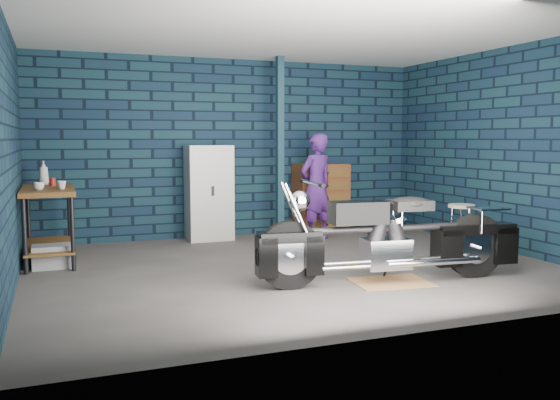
# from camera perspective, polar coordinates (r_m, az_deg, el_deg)

# --- Properties ---
(ground) EXTENTS (6.00, 6.00, 0.00)m
(ground) POSITION_cam_1_polar(r_m,az_deg,el_deg) (6.97, 1.53, -6.50)
(ground) COLOR #4C4947
(ground) RESTS_ON ground
(room_walls) EXTENTS (6.02, 5.01, 2.71)m
(room_walls) POSITION_cam_1_polar(r_m,az_deg,el_deg) (7.33, -0.11, 9.09)
(room_walls) COLOR #0F1F32
(room_walls) RESTS_ON ground
(support_post) EXTENTS (0.10, 0.10, 2.70)m
(support_post) POSITION_cam_1_polar(r_m,az_deg,el_deg) (8.82, -0.01, 4.96)
(support_post) COLOR #122D3A
(support_post) RESTS_ON ground
(workbench) EXTENTS (0.60, 1.40, 0.91)m
(workbench) POSITION_cam_1_polar(r_m,az_deg,el_deg) (7.72, -21.34, -2.26)
(workbench) COLOR brown
(workbench) RESTS_ON ground
(drip_mat) EXTENTS (0.85, 0.68, 0.01)m
(drip_mat) POSITION_cam_1_polar(r_m,az_deg,el_deg) (6.37, 10.61, -7.76)
(drip_mat) COLOR #8D603D
(drip_mat) RESTS_ON ground
(motorcycle) EXTENTS (2.52, 0.94, 1.08)m
(motorcycle) POSITION_cam_1_polar(r_m,az_deg,el_deg) (6.27, 10.70, -2.98)
(motorcycle) COLOR black
(motorcycle) RESTS_ON ground
(person) EXTENTS (0.67, 0.54, 1.58)m
(person) POSITION_cam_1_polar(r_m,az_deg,el_deg) (8.81, 3.50, 1.30)
(person) COLOR #431C6B
(person) RESTS_ON ground
(storage_bin) EXTENTS (0.43, 0.31, 0.27)m
(storage_bin) POSITION_cam_1_polar(r_m,az_deg,el_deg) (7.41, -21.10, -5.09)
(storage_bin) COLOR gray
(storage_bin) RESTS_ON ground
(locker) EXTENTS (0.65, 0.47, 1.40)m
(locker) POSITION_cam_1_polar(r_m,az_deg,el_deg) (8.81, -6.85, 0.69)
(locker) COLOR beige
(locker) RESTS_ON ground
(tool_chest) EXTENTS (0.82, 0.46, 1.10)m
(tool_chest) POSITION_cam_1_polar(r_m,az_deg,el_deg) (9.44, 3.99, 0.15)
(tool_chest) COLOR brown
(tool_chest) RESTS_ON ground
(shop_stool) EXTENTS (0.36, 0.36, 0.63)m
(shop_stool) POSITION_cam_1_polar(r_m,az_deg,el_deg) (8.22, 17.00, -2.60)
(shop_stool) COLOR beige
(shop_stool) RESTS_ON ground
(cup_a) EXTENTS (0.15, 0.15, 0.09)m
(cup_a) POSITION_cam_1_polar(r_m,az_deg,el_deg) (7.33, -22.20, 1.23)
(cup_a) COLOR beige
(cup_a) RESTS_ON workbench
(cup_b) EXTENTS (0.12, 0.12, 0.10)m
(cup_b) POSITION_cam_1_polar(r_m,az_deg,el_deg) (7.41, -20.26, 1.36)
(cup_b) COLOR beige
(cup_b) RESTS_ON workbench
(mug_red) EXTENTS (0.08, 0.08, 0.10)m
(mug_red) POSITION_cam_1_polar(r_m,az_deg,el_deg) (7.90, -21.03, 1.63)
(mug_red) COLOR maroon
(mug_red) RESTS_ON workbench
(bottle) EXTENTS (0.12, 0.12, 0.31)m
(bottle) POSITION_cam_1_polar(r_m,az_deg,el_deg) (8.23, -21.79, 2.47)
(bottle) COLOR gray
(bottle) RESTS_ON workbench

